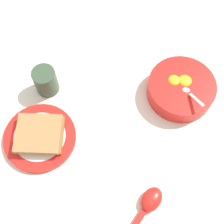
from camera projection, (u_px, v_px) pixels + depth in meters
name	position (u px, v px, depth m)	size (l,w,h in m)	color
ground_plane	(106.00, 99.00, 0.83)	(3.00, 3.00, 0.00)	silver
egg_bowl	(181.00, 89.00, 0.82)	(0.18, 0.18, 0.08)	red
toast_plate	(40.00, 137.00, 0.78)	(0.18, 0.18, 0.01)	red
toast_sandwich	(40.00, 134.00, 0.76)	(0.13, 0.12, 0.03)	brown
soup_spoon	(149.00, 204.00, 0.71)	(0.08, 0.15, 0.03)	red
drinking_cup	(46.00, 80.00, 0.81)	(0.06, 0.06, 0.08)	#334733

